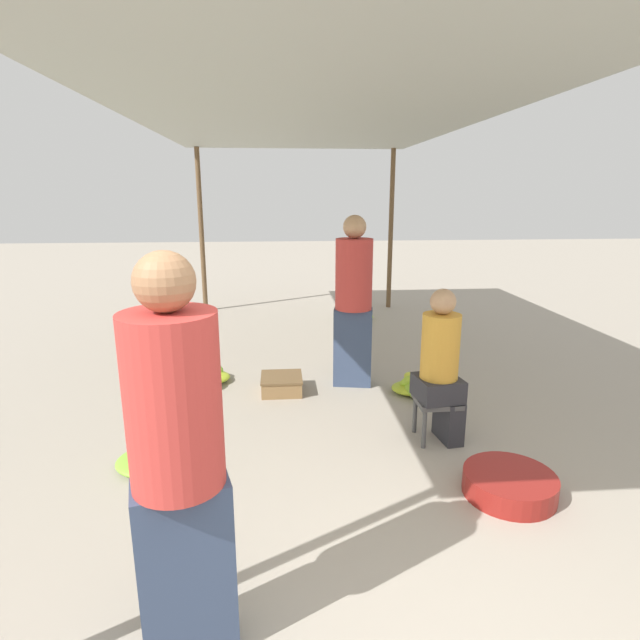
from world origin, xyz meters
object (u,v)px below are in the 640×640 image
at_px(stool, 437,406).
at_px(vendor_seated, 441,365).
at_px(banana_pile_right_0, 414,386).
at_px(banana_pile_left_1, 207,377).
at_px(vendor_foreground, 178,461).
at_px(shopper_walking_mid, 353,300).
at_px(basin_black, 509,484).
at_px(banana_pile_left_0, 160,458).
at_px(banana_pile_right_1, 356,316).
at_px(crate_near, 282,384).

distance_m(stool, vendor_seated, 0.35).
xyz_separation_m(vendor_seated, banana_pile_right_0, (0.07, 0.96, -0.56)).
bearing_deg(vendor_seated, banana_pile_right_0, 86.00).
xyz_separation_m(vendor_seated, banana_pile_left_1, (-2.06, 1.43, -0.58)).
bearing_deg(vendor_foreground, shopper_walking_mid, 69.13).
relative_size(basin_black, banana_pile_left_0, 0.97).
bearing_deg(banana_pile_left_1, shopper_walking_mid, -5.69).
bearing_deg(basin_black, banana_pile_right_0, 95.50).
relative_size(vendor_seated, banana_pile_right_0, 2.55).
bearing_deg(banana_pile_right_0, stool, -95.02).
relative_size(basin_black, banana_pile_right_1, 1.04).
relative_size(banana_pile_left_0, shopper_walking_mid, 0.36).
bearing_deg(banana_pile_left_0, crate_near, 56.21).
xyz_separation_m(crate_near, shopper_walking_mid, (0.75, 0.16, 0.83)).
distance_m(stool, banana_pile_right_0, 0.99).
relative_size(stool, crate_near, 0.86).
relative_size(banana_pile_right_1, crate_near, 1.40).
bearing_deg(vendor_foreground, basin_black, 27.35).
bearing_deg(vendor_foreground, crate_near, 81.70).
relative_size(stool, banana_pile_right_1, 0.61).
distance_m(banana_pile_left_0, banana_pile_right_1, 4.78).
bearing_deg(banana_pile_left_1, crate_near, -21.35).
height_order(banana_pile_left_1, shopper_walking_mid, shopper_walking_mid).
height_order(banana_pile_left_1, banana_pile_right_0, banana_pile_right_0).
distance_m(vendor_foreground, vendor_seated, 2.49).
xyz_separation_m(vendor_foreground, vendor_seated, (1.69, 1.80, -0.27)).
height_order(basin_black, crate_near, crate_near).
bearing_deg(crate_near, stool, -41.83).
bearing_deg(banana_pile_left_1, banana_pile_right_0, -12.37).
distance_m(banana_pile_left_0, banana_pile_left_1, 1.68).
xyz_separation_m(banana_pile_left_1, banana_pile_right_0, (2.13, -0.47, 0.02)).
bearing_deg(banana_pile_right_1, banana_pile_right_0, -87.71).
relative_size(stool, banana_pile_left_0, 0.57).
xyz_separation_m(vendor_foreground, banana_pile_left_1, (-0.37, 3.23, -0.85)).
xyz_separation_m(vendor_foreground, crate_near, (0.43, 2.92, -0.83)).
bearing_deg(banana_pile_left_0, basin_black, -13.09).
xyz_separation_m(stool, vendor_seated, (0.02, -0.00, 0.35)).
distance_m(basin_black, banana_pile_left_0, 2.48).
distance_m(banana_pile_left_1, banana_pile_right_0, 2.18).
relative_size(vendor_seated, crate_near, 3.03).
distance_m(vendor_foreground, banana_pile_right_1, 6.13).
height_order(vendor_foreground, stool, vendor_foreground).
height_order(basin_black, banana_pile_left_1, banana_pile_left_1).
height_order(basin_black, banana_pile_right_1, basin_black).
distance_m(basin_black, banana_pile_right_1, 4.85).
distance_m(basin_black, banana_pile_right_0, 1.78).
distance_m(crate_near, shopper_walking_mid, 1.13).
xyz_separation_m(vendor_seated, crate_near, (-1.26, 1.12, -0.56)).
height_order(vendor_foreground, banana_pile_left_1, vendor_foreground).
xyz_separation_m(vendor_foreground, shopper_walking_mid, (1.17, 3.08, -0.00)).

